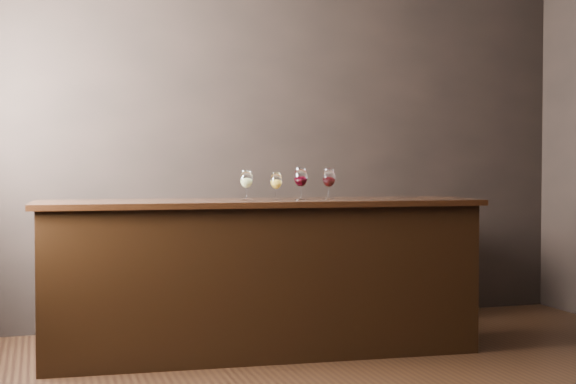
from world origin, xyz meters
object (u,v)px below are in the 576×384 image
object	(u,v)px
bar_counter	(262,280)
glass_amber	(276,181)
glass_white	(246,180)
glass_red_b	(329,179)
back_bar_shelf	(266,272)
glass_red_a	(301,178)

from	to	relation	value
bar_counter	glass_amber	bearing A→B (deg)	-16.50
glass_white	glass_red_b	distance (m)	0.56
back_bar_shelf	glass_red_a	world-z (taller)	glass_red_a
glass_white	glass_amber	size ratio (longest dim) A/B	1.08
bar_counter	glass_white	xyz separation A→B (m)	(-0.10, 0.02, 0.66)
back_bar_shelf	bar_counter	bearing A→B (deg)	-107.75
bar_counter	glass_red_b	world-z (taller)	glass_red_b
glass_white	back_bar_shelf	bearing A→B (deg)	65.94
bar_counter	back_bar_shelf	size ratio (longest dim) A/B	1.19
glass_red_a	glass_red_b	world-z (taller)	glass_red_a
back_bar_shelf	glass_white	xyz separation A→B (m)	(-0.37, -0.82, 0.72)
bar_counter	glass_amber	size ratio (longest dim) A/B	15.45
back_bar_shelf	glass_white	world-z (taller)	glass_white
back_bar_shelf	glass_red_b	xyz separation A→B (m)	(0.19, -0.87, 0.73)
bar_counter	glass_red_b	distance (m)	0.81
glass_white	glass_red_a	distance (m)	0.36
back_bar_shelf	glass_white	distance (m)	1.15
back_bar_shelf	glass_amber	world-z (taller)	glass_amber
glass_amber	glass_red_a	world-z (taller)	glass_red_a
glass_amber	bar_counter	bearing A→B (deg)	159.24
glass_white	glass_red_a	xyz separation A→B (m)	(0.35, -0.06, 0.01)
bar_counter	glass_white	size ratio (longest dim) A/B	14.28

